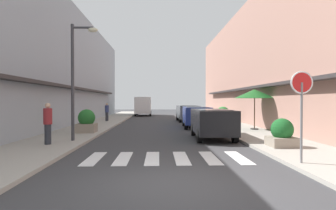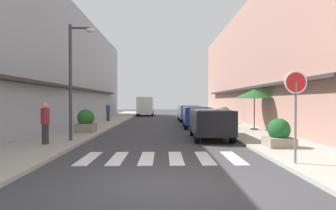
{
  "view_description": "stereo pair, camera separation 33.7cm",
  "coord_description": "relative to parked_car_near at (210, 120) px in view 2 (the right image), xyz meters",
  "views": [
    {
      "loc": [
        -0.27,
        -6.31,
        1.88
      ],
      "look_at": [
        0.39,
        13.35,
        1.6
      ],
      "focal_mm": 30.16,
      "sensor_mm": 36.0,
      "label": 1
    },
    {
      "loc": [
        0.07,
        -6.32,
        1.88
      ],
      "look_at": [
        0.39,
        13.35,
        1.6
      ],
      "focal_mm": 30.16,
      "sensor_mm": 36.0,
      "label": 2
    }
  ],
  "objects": [
    {
      "name": "parked_car_far",
      "position": [
        -0.0,
        11.99,
        0.0
      ],
      "size": [
        1.87,
        4.38,
        1.47
      ],
      "color": "#4C5156",
      "rests_on": "ground_plane"
    },
    {
      "name": "cafe_umbrella",
      "position": [
        3.28,
        3.44,
        1.4
      ],
      "size": [
        2.48,
        2.48,
        2.48
      ],
      "color": "#262626",
      "rests_on": "sidewalk_right"
    },
    {
      "name": "pedestrian_walking_far",
      "position": [
        -7.2,
        11.08,
        0.03
      ],
      "size": [
        0.34,
        0.34,
        1.59
      ],
      "rotation": [
        0.0,
        0.0,
        2.78
      ],
      "color": "#282B33",
      "rests_on": "sidewalk_left"
    },
    {
      "name": "sidewalk_right",
      "position": [
        2.57,
        7.55,
        -0.86
      ],
      "size": [
        3.04,
        52.68,
        0.12
      ],
      "primitive_type": "cube",
      "color": "#9E998E",
      "rests_on": "ground_plane"
    },
    {
      "name": "crosswalk",
      "position": [
        -2.38,
        -4.59,
        -0.91
      ],
      "size": [
        5.2,
        2.2,
        0.01
      ],
      "color": "silver",
      "rests_on": "ground_plane"
    },
    {
      "name": "sidewalk_left",
      "position": [
        -7.34,
        7.55,
        -0.86
      ],
      "size": [
        3.04,
        52.68,
        0.12
      ],
      "primitive_type": "cube",
      "color": "#9E998E",
      "rests_on": "ground_plane"
    },
    {
      "name": "delivery_van",
      "position": [
        -4.62,
        22.36,
        0.48
      ],
      "size": [
        2.08,
        5.43,
        2.37
      ],
      "color": "silver",
      "rests_on": "ground_plane"
    },
    {
      "name": "planter_far",
      "position": [
        2.54,
        8.8,
        -0.17
      ],
      "size": [
        1.04,
        1.04,
        1.31
      ],
      "color": "#4C4C4C",
      "rests_on": "sidewalk_right"
    },
    {
      "name": "planter_corner",
      "position": [
        2.12,
        -3.09,
        -0.32
      ],
      "size": [
        1.01,
        1.01,
        1.09
      ],
      "color": "gray",
      "rests_on": "sidewalk_right"
    },
    {
      "name": "round_street_sign",
      "position": [
        1.41,
        -5.94,
        1.2
      ],
      "size": [
        0.65,
        0.07,
        2.61
      ],
      "color": "slate",
      "rests_on": "sidewalk_right"
    },
    {
      "name": "building_row_left",
      "position": [
        -11.35,
        8.43,
        3.6
      ],
      "size": [
        5.5,
        35.87,
        9.05
      ],
      "color": "#939EA8",
      "rests_on": "ground_plane"
    },
    {
      "name": "pedestrian_walking_near",
      "position": [
        -7.14,
        -2.25,
        0.09
      ],
      "size": [
        0.34,
        0.34,
        1.68
      ],
      "rotation": [
        0.0,
        0.0,
        5.06
      ],
      "color": "#282B33",
      "rests_on": "sidewalk_left"
    },
    {
      "name": "parked_car_mid",
      "position": [
        0.0,
        5.89,
        -0.0
      ],
      "size": [
        1.93,
        4.1,
        1.47
      ],
      "color": "navy",
      "rests_on": "ground_plane"
    },
    {
      "name": "ground_plane",
      "position": [
        -2.38,
        7.55,
        -0.92
      ],
      "size": [
        82.79,
        82.79,
        0.0
      ],
      "primitive_type": "plane",
      "color": "#38383A"
    },
    {
      "name": "building_row_right",
      "position": [
        6.59,
        8.43,
        3.83
      ],
      "size": [
        5.5,
        35.87,
        9.51
      ],
      "color": "#A87A6B",
      "rests_on": "ground_plane"
    },
    {
      "name": "parked_car_near",
      "position": [
        0.0,
        0.0,
        0.0
      ],
      "size": [
        1.88,
        4.09,
        1.47
      ],
      "color": "black",
      "rests_on": "ground_plane"
    },
    {
      "name": "planter_midblock",
      "position": [
        -6.69,
        2.1,
        -0.2
      ],
      "size": [
        1.03,
        1.03,
        1.29
      ],
      "color": "gray",
      "rests_on": "sidewalk_left"
    },
    {
      "name": "street_lamp",
      "position": [
        -6.28,
        -1.16,
        2.37
      ],
      "size": [
        1.19,
        0.28,
        5.16
      ],
      "color": "#38383D",
      "rests_on": "sidewalk_left"
    }
  ]
}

